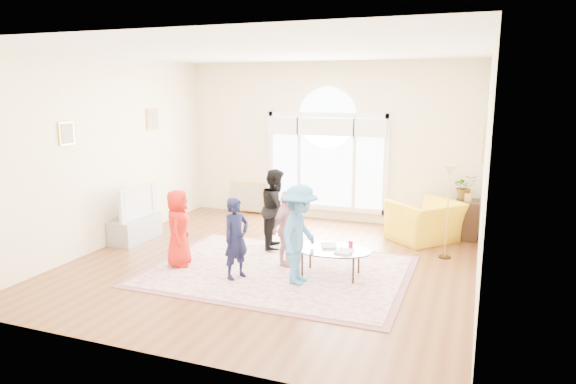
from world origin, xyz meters
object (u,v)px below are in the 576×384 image
at_px(area_rug, 278,271).
at_px(armchair, 425,221).
at_px(television, 134,202).
at_px(tv_console, 135,229).
at_px(coffee_table, 331,250).

xyz_separation_m(area_rug, armchair, (1.87, 2.36, 0.35)).
relative_size(area_rug, television, 3.58).
height_order(tv_console, television, television).
relative_size(tv_console, armchair, 0.90).
bearing_deg(television, area_rug, -11.17).
xyz_separation_m(area_rug, tv_console, (-2.98, 0.59, 0.20)).
xyz_separation_m(tv_console, television, (0.01, 0.00, 0.50)).
bearing_deg(coffee_table, tv_console, 169.68).
bearing_deg(area_rug, coffee_table, 5.04).
xyz_separation_m(area_rug, coffee_table, (0.80, 0.07, 0.39)).
bearing_deg(coffee_table, area_rug, -177.50).
xyz_separation_m(area_rug, television, (-2.97, 0.59, 0.70)).
bearing_deg(television, armchair, 20.16).
bearing_deg(coffee_table, television, 169.66).
height_order(area_rug, armchair, armchair).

